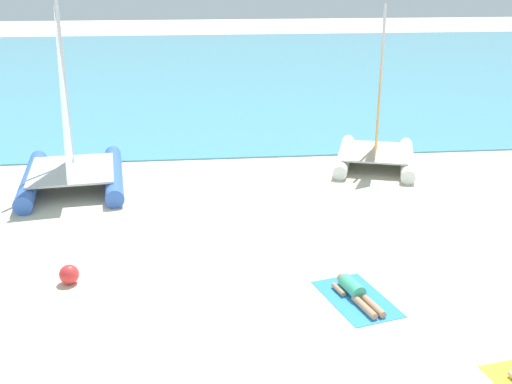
% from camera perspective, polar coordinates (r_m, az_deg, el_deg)
% --- Properties ---
extents(ground_plane, '(120.00, 120.00, 0.00)m').
position_cam_1_polar(ground_plane, '(19.48, -1.40, 1.16)').
color(ground_plane, beige).
extents(ocean_water, '(120.00, 40.00, 0.05)m').
position_cam_1_polar(ocean_water, '(41.08, -4.00, 11.09)').
color(ocean_water, '#4C9EB7').
rests_on(ocean_water, ground).
extents(sailboat_white, '(3.55, 4.47, 5.09)m').
position_cam_1_polar(sailboat_white, '(21.00, 10.78, 4.36)').
color(sailboat_white, white).
rests_on(sailboat_white, ground).
extents(sailboat_blue, '(3.39, 4.83, 5.90)m').
position_cam_1_polar(sailboat_blue, '(19.32, -16.34, 2.93)').
color(sailboat_blue, blue).
rests_on(sailboat_blue, ground).
extents(towel_left, '(1.54, 2.12, 0.01)m').
position_cam_1_polar(towel_left, '(12.83, 9.06, -9.47)').
color(towel_left, '#338CD8').
rests_on(towel_left, ground).
extents(sunbather_left, '(0.78, 1.55, 0.30)m').
position_cam_1_polar(sunbather_left, '(12.82, 8.94, -8.85)').
color(sunbather_left, '#3FB28C').
rests_on(sunbather_left, towel_left).
extents(beach_ball, '(0.41, 0.41, 0.41)m').
position_cam_1_polar(beach_ball, '(13.72, -16.48, -7.13)').
color(beach_ball, red).
rests_on(beach_ball, ground).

